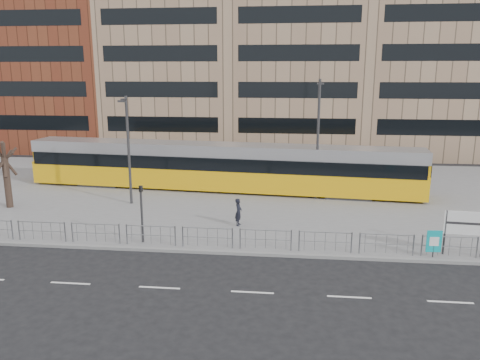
# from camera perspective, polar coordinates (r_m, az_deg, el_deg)

# --- Properties ---
(ground) EXTENTS (120.00, 120.00, 0.00)m
(ground) POSITION_cam_1_polar(r_m,az_deg,el_deg) (24.03, -2.51, -9.03)
(ground) COLOR black
(ground) RESTS_ON ground
(plaza) EXTENTS (64.00, 24.00, 0.15)m
(plaza) POSITION_cam_1_polar(r_m,az_deg,el_deg) (35.33, 0.40, -1.59)
(plaza) COLOR slate
(plaza) RESTS_ON ground
(kerb) EXTENTS (64.00, 0.25, 0.17)m
(kerb) POSITION_cam_1_polar(r_m,az_deg,el_deg) (24.05, -2.49, -8.82)
(kerb) COLOR gray
(kerb) RESTS_ON ground
(building_row) EXTENTS (70.40, 18.40, 31.20)m
(building_row) POSITION_cam_1_polar(r_m,az_deg,el_deg) (56.42, 4.44, 17.03)
(building_row) COLOR brown
(building_row) RESTS_ON ground
(pedestrian_barrier) EXTENTS (32.07, 0.07, 1.10)m
(pedestrian_barrier) POSITION_cam_1_polar(r_m,az_deg,el_deg) (23.94, 2.42, -6.60)
(pedestrian_barrier) COLOR gray
(pedestrian_barrier) RESTS_ON plaza
(road_markings) EXTENTS (62.00, 0.12, 0.01)m
(road_markings) POSITION_cam_1_polar(r_m,az_deg,el_deg) (20.29, -1.38, -13.38)
(road_markings) COLOR white
(road_markings) RESTS_ON ground
(tram) EXTENTS (30.18, 5.50, 3.54)m
(tram) POSITION_cam_1_polar(r_m,az_deg,el_deg) (35.76, -2.52, 1.62)
(tram) COLOR #EAAC0C
(tram) RESTS_ON plaza
(station_sign) EXTENTS (1.97, 0.24, 2.26)m
(station_sign) POSITION_cam_1_polar(r_m,az_deg,el_deg) (25.45, 25.73, -4.99)
(station_sign) COLOR #2D2D30
(station_sign) RESTS_ON plaza
(ad_panel) EXTENTS (0.73, 0.10, 1.37)m
(ad_panel) POSITION_cam_1_polar(r_m,az_deg,el_deg) (24.85, 22.58, -6.97)
(ad_panel) COLOR #2D2D30
(ad_panel) RESTS_ON plaza
(pedestrian) EXTENTS (0.46, 0.64, 1.63)m
(pedestrian) POSITION_cam_1_polar(r_m,az_deg,el_deg) (27.59, -0.19, -3.92)
(pedestrian) COLOR black
(pedestrian) RESTS_ON plaza
(traffic_light_west) EXTENTS (0.23, 0.25, 3.10)m
(traffic_light_west) POSITION_cam_1_polar(r_m,az_deg,el_deg) (25.15, -11.93, -3.17)
(traffic_light_west) COLOR #2D2D30
(traffic_light_west) RESTS_ON plaza
(lamp_post_west) EXTENTS (0.45, 1.04, 7.33)m
(lamp_post_west) POSITION_cam_1_polar(r_m,az_deg,el_deg) (32.30, -13.48, 4.09)
(lamp_post_west) COLOR #2D2D30
(lamp_post_west) RESTS_ON plaza
(lamp_post_east) EXTENTS (0.45, 1.04, 8.40)m
(lamp_post_east) POSITION_cam_1_polar(r_m,az_deg,el_deg) (33.06, 9.48, 5.43)
(lamp_post_east) COLOR #2D2D30
(lamp_post_east) RESTS_ON plaza
(bare_tree) EXTENTS (4.11, 4.11, 6.50)m
(bare_tree) POSITION_cam_1_polar(r_m,az_deg,el_deg) (34.18, -27.00, 4.50)
(bare_tree) COLOR black
(bare_tree) RESTS_ON plaza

